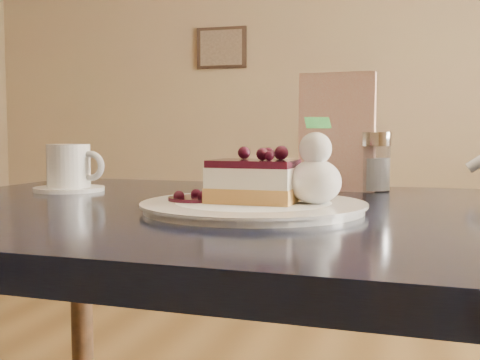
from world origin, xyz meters
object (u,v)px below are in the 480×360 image
(main_table, at_px, (263,259))
(cheesecake_slice, at_px, (253,182))
(dessert_plate, at_px, (253,207))
(coffee_set, at_px, (70,170))

(main_table, height_order, cheesecake_slice, cheesecake_slice)
(dessert_plate, bearing_deg, main_table, 87.53)
(main_table, relative_size, cheesecake_slice, 9.98)
(cheesecake_slice, bearing_deg, dessert_plate, 65.90)
(cheesecake_slice, distance_m, coffee_set, 0.45)
(main_table, relative_size, coffee_set, 8.88)
(main_table, bearing_deg, dessert_plate, -90.00)
(dessert_plate, xyz_separation_m, cheesecake_slice, (-0.00, -0.00, 0.04))
(cheesecake_slice, bearing_deg, coffee_set, 158.13)
(main_table, xyz_separation_m, dessert_plate, (-0.00, -0.05, 0.09))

